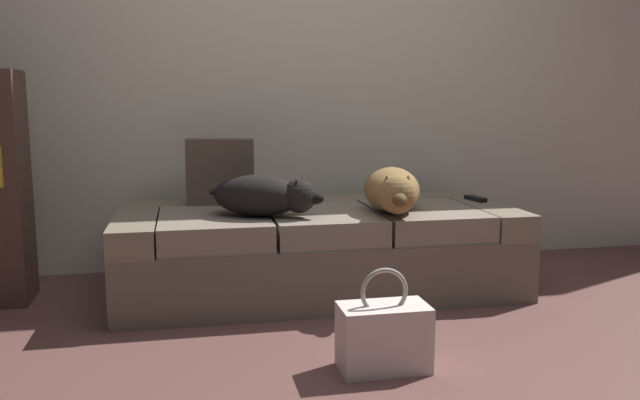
{
  "coord_description": "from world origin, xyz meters",
  "views": [
    {
      "loc": [
        -0.65,
        -2.09,
        0.97
      ],
      "look_at": [
        0.0,
        1.05,
        0.47
      ],
      "focal_mm": 37.05,
      "sensor_mm": 36.0,
      "label": 1
    }
  ],
  "objects": [
    {
      "name": "ground_plane",
      "position": [
        0.0,
        0.0,
        0.0
      ],
      "size": [
        10.0,
        10.0,
        0.0
      ],
      "primitive_type": "plane",
      "color": "brown"
    },
    {
      "name": "back_wall",
      "position": [
        0.0,
        1.73,
        1.4
      ],
      "size": [
        6.4,
        0.1,
        2.8
      ],
      "primitive_type": "cube",
      "color": "beige",
      "rests_on": "ground"
    },
    {
      "name": "couch",
      "position": [
        0.0,
        1.1,
        0.21
      ],
      "size": [
        1.97,
        0.86,
        0.42
      ],
      "color": "#695D4D",
      "rests_on": "ground"
    },
    {
      "name": "dog_dark",
      "position": [
        -0.29,
        0.94,
        0.52
      ],
      "size": [
        0.54,
        0.4,
        0.19
      ],
      "color": "black",
      "rests_on": "couch"
    },
    {
      "name": "dog_tan",
      "position": [
        0.33,
        0.92,
        0.53
      ],
      "size": [
        0.35,
        0.63,
        0.21
      ],
      "color": "olive",
      "rests_on": "couch"
    },
    {
      "name": "tv_remote",
      "position": [
        0.88,
        1.18,
        0.43
      ],
      "size": [
        0.07,
        0.16,
        0.02
      ],
      "primitive_type": "cube",
      "rotation": [
        0.0,
        0.0,
        0.19
      ],
      "color": "black",
      "rests_on": "couch"
    },
    {
      "name": "throw_pillow",
      "position": [
        -0.47,
        1.33,
        0.59
      ],
      "size": [
        0.35,
        0.17,
        0.34
      ],
      "primitive_type": "cube",
      "rotation": [
        0.0,
        0.0,
        -0.16
      ],
      "color": "brown",
      "rests_on": "couch"
    },
    {
      "name": "handbag",
      "position": [
        0.03,
        0.08,
        0.13
      ],
      "size": [
        0.32,
        0.18,
        0.38
      ],
      "color": "silver",
      "rests_on": "ground"
    }
  ]
}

